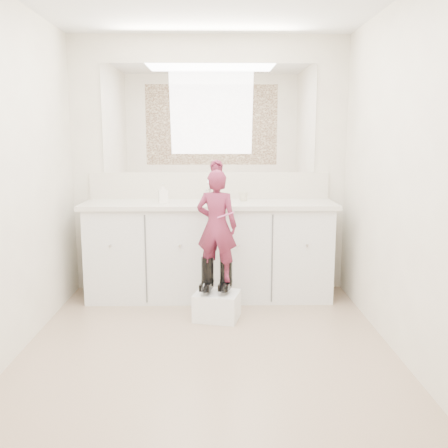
{
  "coord_description": "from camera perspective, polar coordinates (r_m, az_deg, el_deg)",
  "views": [
    {
      "loc": [
        0.06,
        -3.27,
        1.48
      ],
      "look_at": [
        0.12,
        0.58,
        0.8
      ],
      "focal_mm": 40.0,
      "sensor_mm": 36.0,
      "label": 1
    }
  ],
  "objects": [
    {
      "name": "mirror",
      "position": [
        4.77,
        -1.71,
        11.93
      ],
      "size": [
        2.0,
        0.02,
        1.0
      ],
      "primitive_type": "cube",
      "color": "white",
      "rests_on": "wall_back"
    },
    {
      "name": "vanity_cabinet",
      "position": [
        4.62,
        -1.67,
        -3.19
      ],
      "size": [
        2.2,
        0.55,
        0.85
      ],
      "primitive_type": "cube",
      "color": "silver",
      "rests_on": "floor"
    },
    {
      "name": "floor",
      "position": [
        3.59,
        -1.88,
        -14.31
      ],
      "size": [
        3.0,
        3.0,
        0.0
      ],
      "primitive_type": "plane",
      "color": "#947961",
      "rests_on": "ground"
    },
    {
      "name": "faucet",
      "position": [
        4.68,
        -1.68,
        3.38
      ],
      "size": [
        0.08,
        0.08,
        0.1
      ],
      "primitive_type": "cylinder",
      "color": "silver",
      "rests_on": "countertop"
    },
    {
      "name": "step_stool",
      "position": [
        4.13,
        -0.81,
        -9.33
      ],
      "size": [
        0.41,
        0.36,
        0.22
      ],
      "primitive_type": "cube",
      "rotation": [
        0.0,
        0.0,
        -0.24
      ],
      "color": "white",
      "rests_on": "floor"
    },
    {
      "name": "soap_bottle",
      "position": [
        4.48,
        -6.98,
        3.5
      ],
      "size": [
        0.1,
        0.1,
        0.18
      ],
      "primitive_type": "imported",
      "rotation": [
        0.0,
        0.0,
        0.24
      ],
      "color": "white",
      "rests_on": "countertop"
    },
    {
      "name": "wall_front",
      "position": [
        1.8,
        -2.84,
        1.12
      ],
      "size": [
        2.6,
        0.0,
        2.6
      ],
      "primitive_type": "plane",
      "rotation": [
        -1.57,
        0.0,
        0.0
      ],
      "color": "beige",
      "rests_on": "floor"
    },
    {
      "name": "toothbrush",
      "position": [
        3.89,
        0.19,
        1.03
      ],
      "size": [
        0.13,
        0.04,
        0.06
      ],
      "primitive_type": "cylinder",
      "rotation": [
        0.0,
        1.22,
        -0.24
      ],
      "color": "#CD4F93",
      "rests_on": "toddler"
    },
    {
      "name": "boot_left",
      "position": [
        4.07,
        -1.88,
        -5.83
      ],
      "size": [
        0.15,
        0.21,
        0.29
      ],
      "primitive_type": null,
      "rotation": [
        0.0,
        0.0,
        -0.24
      ],
      "color": "black",
      "rests_on": "step_stool"
    },
    {
      "name": "backsplash",
      "position": [
        4.78,
        -1.67,
        4.42
      ],
      "size": [
        2.28,
        0.03,
        0.25
      ],
      "primitive_type": "cube",
      "color": "beige",
      "rests_on": "countertop"
    },
    {
      "name": "wall_left",
      "position": [
        3.56,
        -23.51,
        4.69
      ],
      "size": [
        0.0,
        3.0,
        3.0
      ],
      "primitive_type": "plane",
      "rotation": [
        1.57,
        0.0,
        1.57
      ],
      "color": "beige",
      "rests_on": "floor"
    },
    {
      "name": "boot_right",
      "position": [
        4.07,
        0.24,
        -5.82
      ],
      "size": [
        0.15,
        0.21,
        0.29
      ],
      "primitive_type": null,
      "rotation": [
        0.0,
        0.0,
        -0.24
      ],
      "color": "black",
      "rests_on": "step_stool"
    },
    {
      "name": "cup",
      "position": [
        4.61,
        2.24,
        3.18
      ],
      "size": [
        0.12,
        0.12,
        0.08
      ],
      "primitive_type": "imported",
      "rotation": [
        0.0,
        0.0,
        -0.34
      ],
      "color": "beige",
      "rests_on": "countertop"
    },
    {
      "name": "wall_back",
      "position": [
        4.78,
        -1.68,
        6.65
      ],
      "size": [
        2.6,
        0.0,
        2.6
      ],
      "primitive_type": "plane",
      "rotation": [
        1.57,
        0.0,
        0.0
      ],
      "color": "beige",
      "rests_on": "floor"
    },
    {
      "name": "countertop",
      "position": [
        4.53,
        -1.7,
        2.26
      ],
      "size": [
        2.28,
        0.58,
        0.04
      ],
      "primitive_type": "cube",
      "color": "beige",
      "rests_on": "vanity_cabinet"
    },
    {
      "name": "wall_right",
      "position": [
        3.51,
        19.8,
        4.87
      ],
      "size": [
        0.0,
        3.0,
        3.0
      ],
      "primitive_type": "plane",
      "rotation": [
        1.57,
        0.0,
        -1.57
      ],
      "color": "beige",
      "rests_on": "floor"
    },
    {
      "name": "toddler",
      "position": [
        3.98,
        -0.84,
        -0.21
      ],
      "size": [
        0.37,
        0.29,
        0.9
      ],
      "primitive_type": "imported",
      "rotation": [
        0.0,
        0.0,
        2.91
      ],
      "color": "#AA345F",
      "rests_on": "step_stool"
    },
    {
      "name": "dot_panel",
      "position": [
        1.79,
        -2.96,
        15.52
      ],
      "size": [
        2.0,
        0.01,
        1.2
      ],
      "primitive_type": "cube",
      "color": "#472819",
      "rests_on": "wall_front"
    }
  ]
}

